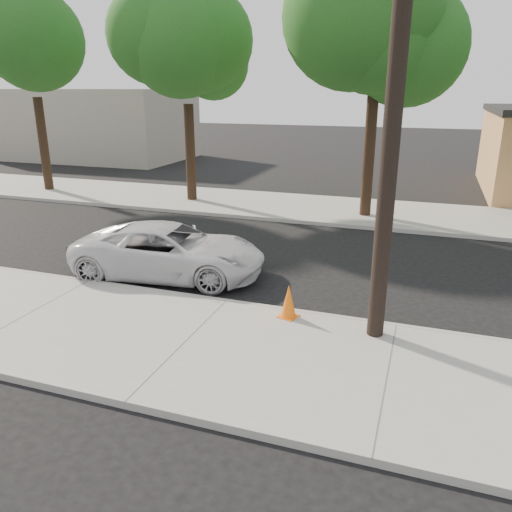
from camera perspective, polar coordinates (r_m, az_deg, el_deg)
name	(u,v)px	position (r m, az deg, el deg)	size (l,w,h in m)	color
ground	(255,277)	(14.06, -0.06, -2.37)	(120.00, 120.00, 0.00)	black
near_sidewalk	(186,344)	(10.44, -8.01, -9.97)	(90.00, 4.40, 0.15)	gray
far_sidewalk	(320,209)	(21.91, 7.34, 5.37)	(90.00, 5.00, 0.15)	gray
curb_near	(227,303)	(12.22, -3.33, -5.37)	(90.00, 0.12, 0.16)	#9E9B93
building_far	(92,124)	(40.60, -18.21, 14.13)	(14.00, 8.00, 5.00)	gray
utility_pole	(394,108)	(9.73, 15.46, 15.98)	(1.40, 0.34, 9.00)	black
tree_a	(33,55)	(27.22, -24.16, 20.25)	(4.65, 4.50, 9.00)	black
tree_b	(189,61)	(22.86, -7.67, 21.25)	(4.34, 4.20, 8.45)	black
tree_c	(383,34)	(20.23, 14.33, 23.40)	(4.96, 4.80, 9.55)	black
police_cruiser	(170,251)	(14.10, -9.81, 0.58)	(2.45, 5.30, 1.47)	silver
traffic_cone	(289,301)	(11.20, 3.75, -5.20)	(0.49, 0.49, 0.77)	orange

